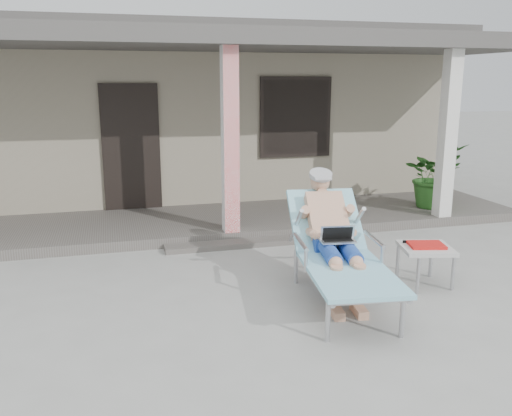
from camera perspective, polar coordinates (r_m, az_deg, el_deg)
name	(u,v)px	position (r m, az deg, el deg)	size (l,w,h in m)	color
ground	(274,295)	(6.02, 1.86, -9.17)	(60.00, 60.00, 0.00)	#9E9E99
house	(187,110)	(11.94, -7.30, 10.18)	(10.40, 5.40, 3.30)	gray
porch_deck	(220,221)	(8.76, -3.84, -1.42)	(10.00, 2.00, 0.15)	#605B56
porch_overhang	(218,46)	(8.43, -4.06, 16.61)	(10.00, 2.30, 2.85)	silver
porch_step	(236,244)	(7.69, -2.15, -3.80)	(2.00, 0.30, 0.07)	#605B56
lounger	(337,220)	(5.81, 8.49, -1.27)	(1.07, 2.19, 1.38)	#B7B7BC
side_table	(426,250)	(6.46, 17.45, -4.25)	(0.67, 0.67, 0.50)	#BABAB5
potted_palm	(433,175)	(9.80, 18.14, 3.27)	(0.99, 0.86, 1.10)	#26591E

